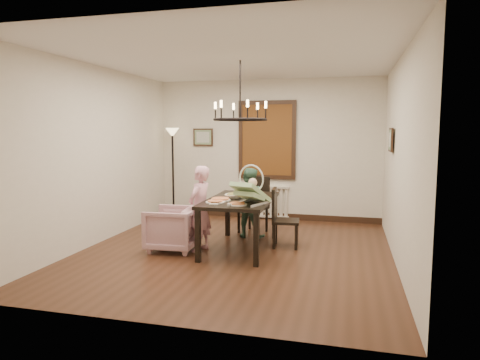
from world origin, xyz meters
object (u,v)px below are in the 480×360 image
at_px(chair_right, 286,218).
at_px(floor_lamp, 173,174).
at_px(elderly_woman, 200,216).
at_px(dining_table, 240,204).
at_px(seated_man, 249,209).
at_px(baby_bouncer, 250,191).
at_px(chair_far, 253,205).
at_px(drinking_glass, 247,194).
at_px(armchair, 173,229).

xyz_separation_m(chair_right, floor_lamp, (-2.59, 1.69, 0.44)).
bearing_deg(elderly_woman, floor_lamp, -136.49).
distance_m(dining_table, seated_man, 0.79).
height_order(dining_table, chair_right, chair_right).
bearing_deg(dining_table, baby_bouncer, -60.08).
relative_size(chair_far, chair_right, 1.08).
height_order(dining_table, elderly_woman, elderly_woman).
bearing_deg(seated_man, dining_table, 99.23).
height_order(seated_man, baby_bouncer, baby_bouncer).
relative_size(elderly_woman, baby_bouncer, 1.83).
distance_m(seated_man, baby_bouncer, 1.32).
distance_m(chair_right, drinking_glass, 0.74).
bearing_deg(chair_far, dining_table, -67.75).
height_order(elderly_woman, seated_man, elderly_woman).
xyz_separation_m(seated_man, floor_lamp, (-1.89, 1.23, 0.41)).
bearing_deg(armchair, floor_lamp, -159.87).
xyz_separation_m(elderly_woman, drinking_glass, (0.67, 0.22, 0.32)).
height_order(dining_table, armchair, dining_table).
distance_m(chair_right, baby_bouncer, 0.98).
xyz_separation_m(armchair, elderly_woman, (0.41, 0.07, 0.20)).
relative_size(dining_table, chair_far, 1.68).
distance_m(dining_table, baby_bouncer, 0.58).
bearing_deg(floor_lamp, chair_far, -25.24).
relative_size(armchair, elderly_woman, 0.68).
xyz_separation_m(elderly_woman, seated_man, (0.52, 0.99, -0.04)).
distance_m(baby_bouncer, floor_lamp, 3.27).
height_order(baby_bouncer, floor_lamp, floor_lamp).
xyz_separation_m(dining_table, elderly_woman, (-0.56, -0.23, -0.16)).
height_order(dining_table, baby_bouncer, baby_bouncer).
height_order(dining_table, floor_lamp, floor_lamp).
bearing_deg(elderly_woman, chair_far, 170.88).
distance_m(chair_far, elderly_woman, 1.43).
height_order(chair_right, floor_lamp, floor_lamp).
height_order(armchair, drinking_glass, drinking_glass).
xyz_separation_m(chair_far, chair_right, (0.70, -0.81, -0.04)).
relative_size(baby_bouncer, drinking_glass, 3.78).
relative_size(chair_far, elderly_woman, 0.93).
relative_size(chair_far, armchair, 1.37).
bearing_deg(armchair, elderly_woman, 96.76).
distance_m(chair_right, elderly_woman, 1.32).
xyz_separation_m(chair_right, drinking_glass, (-0.54, -0.31, 0.39)).
distance_m(armchair, drinking_glass, 1.24).
height_order(armchair, baby_bouncer, baby_bouncer).
bearing_deg(drinking_glass, dining_table, 175.07).
bearing_deg(seated_man, armchair, 54.67).
distance_m(chair_right, floor_lamp, 3.12).
bearing_deg(dining_table, armchair, -163.78).
height_order(armchair, seated_man, seated_man).
bearing_deg(drinking_glass, seated_man, 101.25).
relative_size(chair_right, elderly_woman, 0.87).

